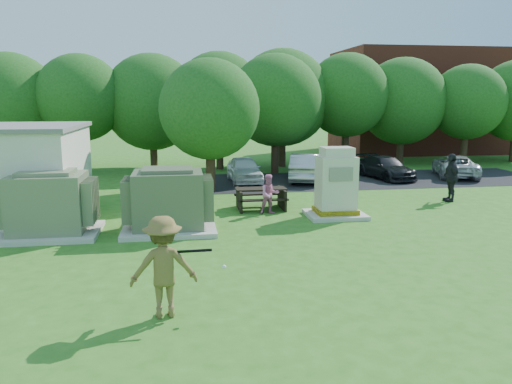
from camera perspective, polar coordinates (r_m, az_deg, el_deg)
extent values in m
plane|color=#2D6619|center=(12.57, 2.78, -9.20)|extent=(120.00, 120.00, 0.00)
cube|color=maroon|center=(43.63, 19.48, 9.71)|extent=(15.00, 8.00, 8.00)
cube|color=#232326|center=(27.11, 11.69, 1.39)|extent=(20.00, 6.00, 0.01)
cube|color=beige|center=(17.12, -22.38, -4.33)|extent=(3.00, 2.40, 0.15)
cube|color=#677352|center=(16.91, -22.61, -1.13)|extent=(2.20, 1.80, 1.80)
cube|color=#677352|center=(16.76, -22.85, 2.08)|extent=(1.60, 1.30, 0.12)
cube|color=#677352|center=(17.26, -26.71, -1.15)|extent=(0.32, 1.50, 1.35)
cube|color=#677352|center=(16.64, -18.38, -0.95)|extent=(0.32, 1.50, 1.35)
cube|color=beige|center=(16.62, -9.87, -4.11)|extent=(3.00, 2.40, 0.15)
cube|color=#535D41|center=(16.41, -9.98, -0.81)|extent=(2.20, 1.80, 1.80)
cube|color=#535D41|center=(16.24, -10.09, 2.51)|extent=(1.60, 1.30, 0.12)
cube|color=#535D41|center=(16.48, -14.40, -0.84)|extent=(0.32, 1.50, 1.35)
cube|color=#535D41|center=(16.42, -5.55, -0.60)|extent=(0.32, 1.50, 1.35)
cube|color=beige|center=(18.52, 9.03, -2.56)|extent=(2.09, 1.71, 0.14)
cube|color=yellow|center=(18.49, 9.04, -2.09)|extent=(1.47, 1.19, 0.17)
cube|color=beige|center=(18.29, 9.14, 1.07)|extent=(1.33, 1.04, 1.90)
cube|color=beige|center=(18.14, 9.24, 4.55)|extent=(1.09, 0.85, 0.33)
cube|color=gray|center=(17.71, 9.71, 1.99)|extent=(0.85, 0.04, 0.47)
cube|color=black|center=(19.36, 0.55, 0.36)|extent=(1.95, 0.76, 0.07)
cube|color=black|center=(20.00, 0.28, -0.26)|extent=(1.95, 0.27, 0.05)
cube|color=black|center=(18.85, 0.84, -0.94)|extent=(1.95, 0.27, 0.05)
cube|color=black|center=(19.32, -1.93, -0.88)|extent=(0.09, 1.47, 0.80)
cube|color=black|center=(19.59, 2.99, -0.73)|extent=(0.09, 1.47, 0.80)
imported|color=brown|center=(10.04, -10.52, -8.40)|extent=(1.36, 0.84, 2.04)
imported|color=pink|center=(18.60, 1.56, -0.25)|extent=(0.79, 0.65, 1.50)
imported|color=black|center=(22.37, 21.37, 1.55)|extent=(0.61, 1.23, 2.02)
imported|color=white|center=(25.81, -1.34, 2.60)|extent=(1.65, 3.86, 1.30)
imported|color=#A6A7AB|center=(26.27, 5.69, 2.84)|extent=(2.67, 4.58, 1.43)
imported|color=black|center=(27.81, 14.56, 2.73)|extent=(2.43, 4.34, 1.19)
imported|color=silver|center=(29.64, 21.79, 2.78)|extent=(3.28, 4.69, 1.19)
cylinder|color=black|center=(9.86, -7.53, -6.72)|extent=(0.85, 0.09, 0.06)
cylinder|color=maroon|center=(9.92, -9.90, -6.69)|extent=(0.22, 0.07, 0.06)
sphere|color=white|center=(10.10, -3.67, -8.55)|extent=(0.09, 0.09, 0.09)
cylinder|color=#47301E|center=(32.59, -25.86, 4.20)|extent=(0.44, 0.44, 2.40)
sphere|color=#235B1C|center=(32.44, -26.28, 9.25)|extent=(5.60, 5.60, 5.60)
cylinder|color=#47301E|center=(31.03, -19.13, 4.78)|extent=(0.44, 0.44, 2.80)
sphere|color=#235B1C|center=(30.90, -19.46, 10.13)|extent=(5.00, 5.00, 5.00)
cylinder|color=#47301E|center=(31.38, -11.62, 4.74)|extent=(0.44, 0.44, 2.30)
sphere|color=#235B1C|center=(31.22, -11.82, 10.02)|extent=(5.80, 5.80, 5.80)
cylinder|color=#47301E|center=(30.51, -4.17, 5.15)|extent=(0.44, 0.44, 2.70)
sphere|color=#235B1C|center=(30.37, -4.24, 10.73)|extent=(5.40, 5.40, 5.40)
cylinder|color=#47301E|center=(31.67, 3.01, 5.18)|extent=(0.44, 0.44, 2.50)
sphere|color=#235B1C|center=(31.53, 3.06, 10.71)|extent=(6.00, 6.00, 6.00)
cylinder|color=#47301E|center=(32.32, 10.15, 5.50)|extent=(0.44, 0.44, 2.90)
sphere|color=#235B1C|center=(32.20, 10.33, 10.84)|extent=(5.20, 5.20, 5.20)
cylinder|color=#47301E|center=(34.38, 16.17, 5.12)|extent=(0.44, 0.44, 2.40)
sphere|color=#235B1C|center=(34.24, 16.42, 9.92)|extent=(5.60, 5.60, 5.60)
cylinder|color=#47301E|center=(35.46, 22.69, 5.04)|extent=(0.44, 0.44, 2.60)
sphere|color=#235B1C|center=(35.33, 23.01, 9.46)|extent=(4.80, 4.80, 4.80)
cylinder|color=#47301E|center=(23.32, -5.21, 3.06)|extent=(0.44, 0.44, 2.40)
sphere|color=#235B1C|center=(23.13, -5.32, 9.41)|extent=(4.60, 4.60, 4.60)
cylinder|color=#47301E|center=(28.74, 2.18, 4.73)|extent=(0.44, 0.44, 2.60)
sphere|color=#235B1C|center=(28.59, 2.22, 10.44)|extent=(5.20, 5.20, 5.20)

